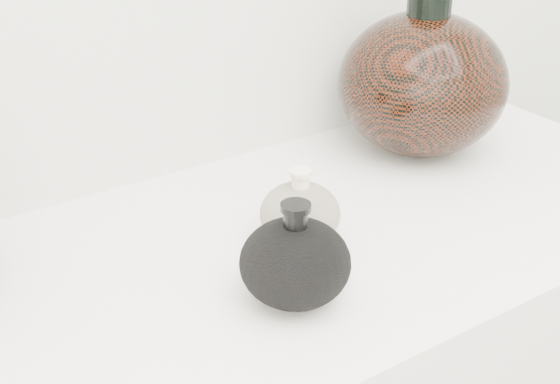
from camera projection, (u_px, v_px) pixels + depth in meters
black_gourd_vase at (295, 262)px, 0.83m from camera, size 0.13×0.13×0.12m
cream_gourd_vase at (300, 213)px, 0.94m from camera, size 0.12×0.12×0.10m
right_round_pot at (422, 83)px, 1.15m from camera, size 0.31×0.31×0.24m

